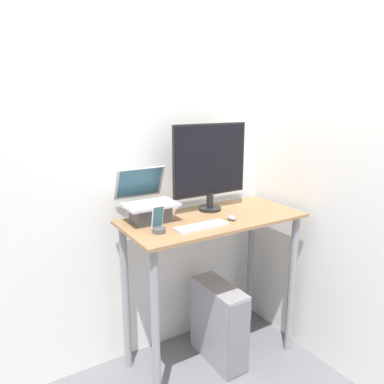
{
  "coord_description": "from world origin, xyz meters",
  "views": [
    {
      "loc": [
        -1.27,
        -1.56,
        1.73
      ],
      "look_at": [
        -0.15,
        0.27,
        1.19
      ],
      "focal_mm": 35.0,
      "sensor_mm": 36.0,
      "label": 1
    }
  ],
  "objects_px": {
    "keyboard": "(202,226)",
    "laptop": "(149,207)",
    "monitor": "(210,165)",
    "mouse": "(231,218)",
    "computer_tower": "(219,323)",
    "cell_phone": "(158,225)"
  },
  "relations": [
    {
      "from": "monitor",
      "to": "mouse",
      "type": "relative_size",
      "value": 8.14
    },
    {
      "from": "cell_phone",
      "to": "computer_tower",
      "type": "xyz_separation_m",
      "value": [
        0.45,
        0.04,
        -0.78
      ]
    },
    {
      "from": "monitor",
      "to": "laptop",
      "type": "bearing_deg",
      "value": 179.76
    },
    {
      "from": "monitor",
      "to": "mouse",
      "type": "distance_m",
      "value": 0.38
    },
    {
      "from": "laptop",
      "to": "mouse",
      "type": "bearing_deg",
      "value": -29.91
    },
    {
      "from": "mouse",
      "to": "monitor",
      "type": "bearing_deg",
      "value": 87.97
    },
    {
      "from": "mouse",
      "to": "computer_tower",
      "type": "bearing_deg",
      "value": 105.33
    },
    {
      "from": "mouse",
      "to": "computer_tower",
      "type": "relative_size",
      "value": 0.13
    },
    {
      "from": "cell_phone",
      "to": "laptop",
      "type": "bearing_deg",
      "value": 78.96
    },
    {
      "from": "monitor",
      "to": "computer_tower",
      "type": "distance_m",
      "value": 1.06
    },
    {
      "from": "laptop",
      "to": "keyboard",
      "type": "height_order",
      "value": "laptop"
    },
    {
      "from": "laptop",
      "to": "cell_phone",
      "type": "distance_m",
      "value": 0.22
    },
    {
      "from": "monitor",
      "to": "keyboard",
      "type": "xyz_separation_m",
      "value": [
        -0.24,
        -0.27,
        -0.29
      ]
    },
    {
      "from": "keyboard",
      "to": "computer_tower",
      "type": "xyz_separation_m",
      "value": [
        0.21,
        0.1,
        -0.75
      ]
    },
    {
      "from": "laptop",
      "to": "computer_tower",
      "type": "relative_size",
      "value": 0.58
    },
    {
      "from": "laptop",
      "to": "mouse",
      "type": "relative_size",
      "value": 4.48
    },
    {
      "from": "computer_tower",
      "to": "mouse",
      "type": "bearing_deg",
      "value": -74.67
    },
    {
      "from": "laptop",
      "to": "monitor",
      "type": "bearing_deg",
      "value": -0.24
    },
    {
      "from": "keyboard",
      "to": "laptop",
      "type": "bearing_deg",
      "value": 127.39
    },
    {
      "from": "computer_tower",
      "to": "laptop",
      "type": "bearing_deg",
      "value": 157.3
    },
    {
      "from": "laptop",
      "to": "mouse",
      "type": "distance_m",
      "value": 0.5
    },
    {
      "from": "monitor",
      "to": "computer_tower",
      "type": "height_order",
      "value": "monitor"
    }
  ]
}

